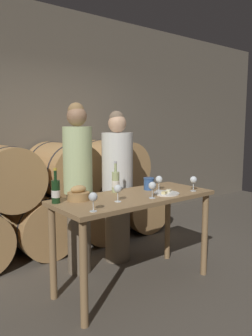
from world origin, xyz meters
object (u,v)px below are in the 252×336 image
person_left (78,186)px  wine_glass_far_right (194,180)px  tasting_table (135,209)px  wine_bottle_white (116,182)px  wine_glass_far_left (93,197)px  wine_glass_left (118,189)px  bread_basket (79,194)px  blue_crock (149,183)px  wine_glass_center (152,186)px  person_right (117,186)px  cheese_plate (166,193)px  wine_glass_right (159,180)px  wine_bottle_red (56,191)px

person_left → wine_glass_far_right: (0.86, -0.82, 0.08)m
tasting_table → wine_bottle_white: wine_bottle_white is taller
tasting_table → wine_glass_far_left: size_ratio=10.39×
wine_glass_far_left → wine_glass_left: size_ratio=1.00×
bread_basket → wine_glass_far_left: bearing=-104.4°
blue_crock → wine_glass_far_right: bearing=-47.3°
wine_glass_center → person_right: bearing=76.1°
cheese_plate → wine_glass_right: bearing=69.9°
wine_glass_far_right → person_left: bearing=136.4°
blue_crock → cheese_plate: 0.28m
bread_basket → wine_glass_left: wine_glass_left is taller
cheese_plate → wine_glass_far_left: wine_glass_far_left is taller
person_right → person_left: bearing=180.0°
tasting_table → wine_glass_left: (-0.28, -0.11, 0.25)m
person_right → bread_basket: 0.89m
bread_basket → wine_glass_far_left: size_ratio=1.30×
wine_bottle_red → cheese_plate: wine_bottle_red is taller
wine_bottle_white → wine_glass_right: bearing=-28.3°
wine_glass_far_left → wine_glass_far_right: (1.22, 0.03, 0.00)m
tasting_table → wine_bottle_white: (-0.05, 0.23, 0.24)m
cheese_plate → wine_glass_left: (-0.56, 0.04, 0.10)m
wine_glass_far_left → wine_glass_right: size_ratio=1.00×
wine_glass_center → wine_glass_right: 0.36m
person_left → bread_basket: person_left is taller
wine_glass_far_right → wine_glass_far_left: bearing=-178.6°
person_right → wine_glass_left: person_right is taller
bread_basket → wine_glass_far_right: (1.12, -0.37, 0.06)m
person_right → blue_crock: bearing=-85.3°
wine_bottle_white → tasting_table: bearing=-77.6°
wine_bottle_white → wine_glass_far_right: (0.65, -0.45, 0.01)m
wine_bottle_white → wine_glass_center: 0.44m
blue_crock → wine_glass_far_right: size_ratio=0.82×
wine_bottle_white → cheese_plate: wine_bottle_white is taller
wine_glass_right → wine_bottle_white: bearing=151.7°
person_left → wine_glass_center: bearing=-68.4°
wine_glass_right → wine_glass_far_right: size_ratio=1.00×
person_right → bread_basket: (-0.77, -0.45, 0.08)m
wine_bottle_white → cheese_plate: size_ratio=1.25×
wine_glass_left → wine_glass_center: size_ratio=1.00×
tasting_table → cheese_plate: size_ratio=6.37×
wine_glass_right → wine_glass_far_right: bearing=-42.7°
wine_bottle_white → wine_glass_far_left: bearing=-140.0°
person_right → bread_basket: person_right is taller
bread_basket → cheese_plate: size_ratio=0.80×
tasting_table → blue_crock: size_ratio=12.64×
person_right → wine_glass_left: bearing=-126.6°
person_right → wine_glass_far_left: (-0.87, -0.85, 0.14)m
wine_bottle_red → person_right: bearing=23.4°
wine_bottle_white → cheese_plate: bearing=-49.2°
person_right → cheese_plate: 0.76m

